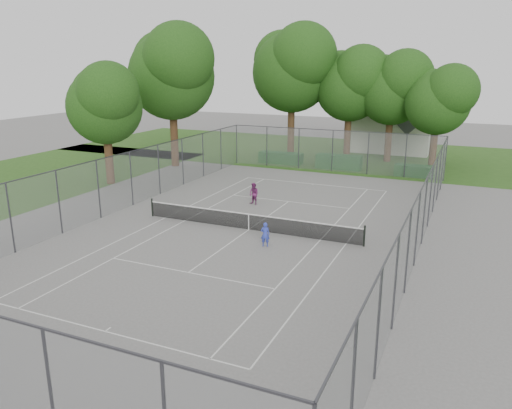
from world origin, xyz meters
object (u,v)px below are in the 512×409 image
at_px(woman_player, 254,194).
at_px(house, 392,111).
at_px(girl_player, 265,234).
at_px(tennis_net, 249,221).

bearing_deg(woman_player, house, 99.45).
bearing_deg(girl_player, house, -105.15).
relative_size(tennis_net, house, 1.26).
xyz_separation_m(tennis_net, woman_player, (-1.84, 4.82, 0.21)).
distance_m(house, girl_player, 32.06).
xyz_separation_m(tennis_net, house, (2.73, 29.87, 3.59)).
xyz_separation_m(girl_player, woman_player, (-3.66, 6.80, 0.09)).
height_order(house, girl_player, house).
relative_size(tennis_net, woman_player, 8.99).
height_order(girl_player, woman_player, woman_player).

